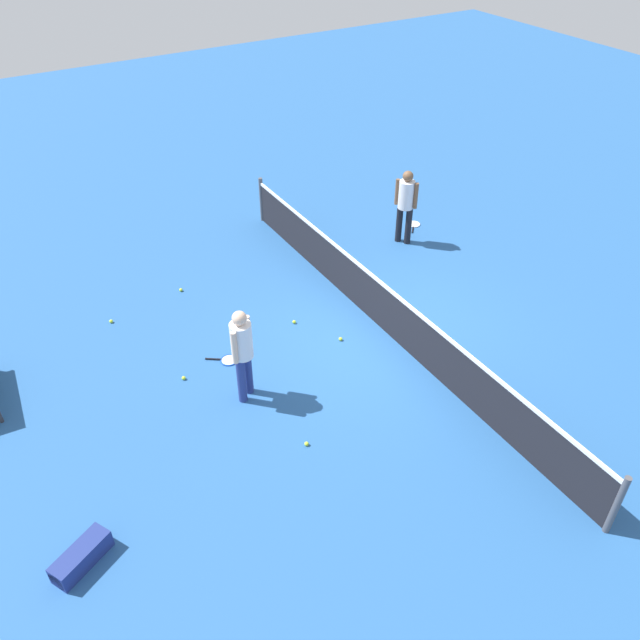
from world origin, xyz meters
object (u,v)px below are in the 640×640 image
tennis_ball_stray_right (184,378)px  tennis_ball_near_player (341,339)px  tennis_ball_stray_left (111,321)px  tennis_racket_far_player (413,225)px  tennis_racket_near_player (228,360)px  equipment_bag (79,559)px  player_near_side (242,348)px  player_far_side (406,201)px  tennis_ball_baseline (181,290)px  tennis_ball_midcourt (294,322)px  tennis_ball_by_net (307,444)px

tennis_ball_stray_right → tennis_ball_near_player: bearing=80.5°
tennis_ball_stray_left → tennis_racket_far_player: bearing=90.8°
tennis_ball_near_player → tennis_ball_stray_right: (-0.47, -2.83, 0.00)m
tennis_racket_near_player → equipment_bag: 4.19m
player_near_side → player_far_side: bearing=117.5°
tennis_racket_far_player → equipment_bag: 10.25m
player_near_side → player_far_side: same height
tennis_racket_far_player → tennis_ball_baseline: 5.70m
tennis_ball_stray_left → tennis_ball_stray_right: 2.27m
player_far_side → tennis_racket_far_player: size_ratio=3.09×
tennis_racket_near_player → tennis_ball_stray_right: size_ratio=8.71×
tennis_racket_near_player → tennis_ball_baseline: 2.44m
player_far_side → tennis_racket_far_player: bearing=125.1°
tennis_ball_stray_left → equipment_bag: (4.80, -1.79, 0.11)m
tennis_ball_midcourt → tennis_ball_stray_right: 2.39m
tennis_ball_midcourt → equipment_bag: equipment_bag is taller
tennis_ball_by_net → tennis_ball_baseline: bearing=-178.5°
player_near_side → tennis_ball_by_net: player_near_side is taller
player_near_side → tennis_racket_near_player: size_ratio=2.96×
tennis_ball_near_player → tennis_ball_stray_left: 4.34m
tennis_ball_stray_left → equipment_bag: 5.13m
tennis_racket_far_player → tennis_ball_stray_left: size_ratio=8.34×
player_far_side → tennis_ball_stray_left: 6.60m
player_near_side → player_far_side: (-2.71, 5.19, 0.00)m
tennis_ball_midcourt → tennis_racket_near_player: bearing=-77.4°
player_far_side → equipment_bag: bearing=-62.0°
tennis_racket_near_player → tennis_ball_midcourt: 1.56m
player_far_side → tennis_ball_near_player: size_ratio=25.76×
tennis_ball_near_player → equipment_bag: equipment_bag is taller
player_far_side → tennis_racket_far_player: (-0.48, 0.69, -1.00)m
tennis_racket_far_player → tennis_ball_near_player: size_ratio=8.34×
tennis_ball_baseline → tennis_ball_stray_right: bearing=-20.2°
tennis_racket_near_player → equipment_bag: bearing=-50.3°
tennis_ball_baseline → tennis_ball_stray_right: same height
tennis_racket_near_player → equipment_bag: size_ratio=0.69×
tennis_ball_midcourt → tennis_racket_far_player: bearing=113.9°
player_far_side → tennis_racket_near_player: bearing=-71.1°
player_near_side → tennis_ball_stray_right: (-0.90, -0.74, -0.98)m
tennis_racket_far_player → tennis_ball_by_net: tennis_ball_by_net is taller
player_near_side → tennis_ball_by_net: 1.77m
tennis_ball_baseline → equipment_bag: 6.09m
tennis_racket_far_player → player_far_side: bearing=-54.9°
player_far_side → tennis_ball_stray_right: (1.81, -5.93, -0.98)m
tennis_racket_far_player → tennis_ball_near_player: 4.69m
tennis_racket_near_player → tennis_ball_stray_left: (-2.13, -1.43, 0.02)m
tennis_ball_near_player → tennis_ball_midcourt: (-0.88, -0.47, 0.00)m
player_near_side → tennis_racket_far_player: bearing=118.5°
tennis_racket_near_player → tennis_ball_by_net: tennis_ball_by_net is taller
player_near_side → tennis_ball_baseline: player_near_side is taller
player_near_side → tennis_ball_midcourt: bearing=128.9°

